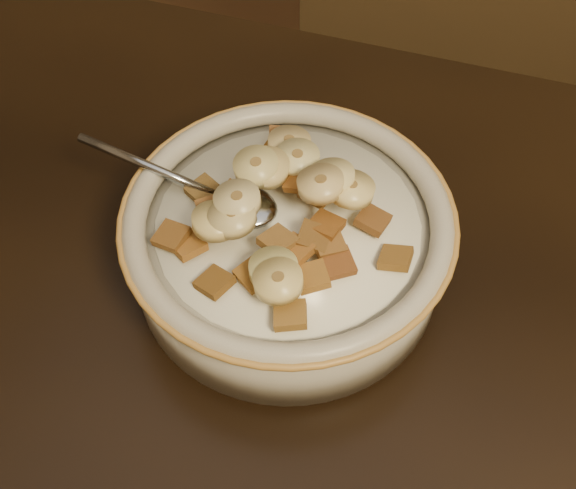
# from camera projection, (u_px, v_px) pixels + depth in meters

# --- Properties ---
(chair) EXTENTS (0.51, 0.51, 0.93)m
(chair) POSITION_uv_depth(u_px,v_px,m) (413.00, 191.00, 0.96)
(chair) COLOR #3C2C19
(chair) RESTS_ON floor
(cereal_bowl) EXTENTS (0.22, 0.22, 0.05)m
(cereal_bowl) POSITION_uv_depth(u_px,v_px,m) (288.00, 247.00, 0.52)
(cereal_bowl) COLOR #B9B19E
(cereal_bowl) RESTS_ON table
(milk) EXTENTS (0.18, 0.18, 0.00)m
(milk) POSITION_uv_depth(u_px,v_px,m) (288.00, 224.00, 0.50)
(milk) COLOR white
(milk) RESTS_ON cereal_bowl
(spoon) EXTENTS (0.06, 0.04, 0.01)m
(spoon) POSITION_uv_depth(u_px,v_px,m) (241.00, 205.00, 0.50)
(spoon) COLOR gray
(spoon) RESTS_ON cereal_bowl
(cereal_square_0) EXTENTS (0.03, 0.03, 0.01)m
(cereal_square_0) POSITION_uv_depth(u_px,v_px,m) (312.00, 277.00, 0.45)
(cereal_square_0) COLOR #9C661E
(cereal_square_0) RESTS_ON milk
(cereal_square_1) EXTENTS (0.03, 0.03, 0.01)m
(cereal_square_1) POSITION_uv_depth(u_px,v_px,m) (290.00, 315.00, 0.44)
(cereal_square_1) COLOR brown
(cereal_square_1) RESTS_ON milk
(cereal_square_2) EXTENTS (0.03, 0.02, 0.01)m
(cereal_square_2) POSITION_uv_depth(u_px,v_px,m) (282.00, 138.00, 0.53)
(cereal_square_2) COLOR brown
(cereal_square_2) RESTS_ON milk
(cereal_square_3) EXTENTS (0.03, 0.03, 0.01)m
(cereal_square_3) POSITION_uv_depth(u_px,v_px,m) (278.00, 241.00, 0.46)
(cereal_square_3) COLOR #93612D
(cereal_square_3) RESTS_ON milk
(cereal_square_4) EXTENTS (0.03, 0.03, 0.01)m
(cereal_square_4) POSITION_uv_depth(u_px,v_px,m) (188.00, 245.00, 0.48)
(cereal_square_4) COLOR #8A5A17
(cereal_square_4) RESTS_ON milk
(cereal_square_5) EXTENTS (0.02, 0.02, 0.01)m
(cereal_square_5) POSITION_uv_depth(u_px,v_px,m) (373.00, 220.00, 0.49)
(cereal_square_5) COLOR brown
(cereal_square_5) RESTS_ON milk
(cereal_square_6) EXTENTS (0.02, 0.03, 0.01)m
(cereal_square_6) POSITION_uv_depth(u_px,v_px,m) (326.00, 225.00, 0.47)
(cereal_square_6) COLOR brown
(cereal_square_6) RESTS_ON milk
(cereal_square_7) EXTENTS (0.02, 0.03, 0.01)m
(cereal_square_7) POSITION_uv_depth(u_px,v_px,m) (317.00, 192.00, 0.49)
(cereal_square_7) COLOR brown
(cereal_square_7) RESTS_ON milk
(cereal_square_8) EXTENTS (0.02, 0.02, 0.01)m
(cereal_square_8) POSITION_uv_depth(u_px,v_px,m) (396.00, 258.00, 0.47)
(cereal_square_8) COLOR brown
(cereal_square_8) RESTS_ON milk
(cereal_square_9) EXTENTS (0.03, 0.03, 0.01)m
(cereal_square_9) POSITION_uv_depth(u_px,v_px,m) (295.00, 251.00, 0.46)
(cereal_square_9) COLOR brown
(cereal_square_9) RESTS_ON milk
(cereal_square_10) EXTENTS (0.02, 0.02, 0.01)m
(cereal_square_10) POSITION_uv_depth(u_px,v_px,m) (314.00, 237.00, 0.47)
(cereal_square_10) COLOR brown
(cereal_square_10) RESTS_ON milk
(cereal_square_11) EXTENTS (0.02, 0.02, 0.01)m
(cereal_square_11) POSITION_uv_depth(u_px,v_px,m) (171.00, 236.00, 0.48)
(cereal_square_11) COLOR brown
(cereal_square_11) RESTS_ON milk
(cereal_square_12) EXTENTS (0.03, 0.03, 0.01)m
(cereal_square_12) POSITION_uv_depth(u_px,v_px,m) (328.00, 242.00, 0.47)
(cereal_square_12) COLOR brown
(cereal_square_12) RESTS_ON milk
(cereal_square_13) EXTENTS (0.03, 0.03, 0.01)m
(cereal_square_13) POSITION_uv_depth(u_px,v_px,m) (204.00, 191.00, 0.50)
(cereal_square_13) COLOR brown
(cereal_square_13) RESTS_ON milk
(cereal_square_14) EXTENTS (0.03, 0.03, 0.01)m
(cereal_square_14) POSITION_uv_depth(u_px,v_px,m) (254.00, 274.00, 0.46)
(cereal_square_14) COLOR brown
(cereal_square_14) RESTS_ON milk
(cereal_square_15) EXTENTS (0.02, 0.02, 0.01)m
(cereal_square_15) POSITION_uv_depth(u_px,v_px,m) (275.00, 153.00, 0.53)
(cereal_square_15) COLOR brown
(cereal_square_15) RESTS_ON milk
(cereal_square_16) EXTENTS (0.03, 0.03, 0.01)m
(cereal_square_16) POSITION_uv_depth(u_px,v_px,m) (213.00, 210.00, 0.49)
(cereal_square_16) COLOR brown
(cereal_square_16) RESTS_ON milk
(cereal_square_17) EXTENTS (0.02, 0.02, 0.01)m
(cereal_square_17) POSITION_uv_depth(u_px,v_px,m) (301.00, 180.00, 0.49)
(cereal_square_17) COLOR #9A5719
(cereal_square_17) RESTS_ON milk
(cereal_square_18) EXTENTS (0.03, 0.03, 0.01)m
(cereal_square_18) POSITION_uv_depth(u_px,v_px,m) (273.00, 168.00, 0.51)
(cereal_square_18) COLOR #975626
(cereal_square_18) RESTS_ON milk
(cereal_square_19) EXTENTS (0.02, 0.02, 0.01)m
(cereal_square_19) POSITION_uv_depth(u_px,v_px,m) (235.00, 196.00, 0.49)
(cereal_square_19) COLOR brown
(cereal_square_19) RESTS_ON milk
(cereal_square_20) EXTENTS (0.03, 0.03, 0.01)m
(cereal_square_20) POSITION_uv_depth(u_px,v_px,m) (214.00, 282.00, 0.46)
(cereal_square_20) COLOR brown
(cereal_square_20) RESTS_ON milk
(cereal_square_21) EXTENTS (0.03, 0.03, 0.01)m
(cereal_square_21) POSITION_uv_depth(u_px,v_px,m) (338.00, 263.00, 0.46)
(cereal_square_21) COLOR brown
(cereal_square_21) RESTS_ON milk
(cereal_square_22) EXTENTS (0.03, 0.03, 0.01)m
(cereal_square_22) POSITION_uv_depth(u_px,v_px,m) (311.00, 174.00, 0.51)
(cereal_square_22) COLOR brown
(cereal_square_22) RESTS_ON milk
(banana_slice_0) EXTENTS (0.04, 0.04, 0.01)m
(banana_slice_0) POSITION_uv_depth(u_px,v_px,m) (297.00, 158.00, 0.50)
(banana_slice_0) COLOR #F3E991
(banana_slice_0) RESTS_ON milk
(banana_slice_1) EXTENTS (0.04, 0.04, 0.01)m
(banana_slice_1) POSITION_uv_depth(u_px,v_px,m) (232.00, 217.00, 0.46)
(banana_slice_1) COLOR #E1C589
(banana_slice_1) RESTS_ON milk
(banana_slice_2) EXTENTS (0.04, 0.04, 0.02)m
(banana_slice_2) POSITION_uv_depth(u_px,v_px,m) (351.00, 189.00, 0.48)
(banana_slice_2) COLOR #E6D37E
(banana_slice_2) RESTS_ON milk
(banana_slice_3) EXTENTS (0.04, 0.04, 0.01)m
(banana_slice_3) POSITION_uv_depth(u_px,v_px,m) (267.00, 168.00, 0.49)
(banana_slice_3) COLOR #EACC7E
(banana_slice_3) RESTS_ON milk
(banana_slice_4) EXTENTS (0.04, 0.04, 0.01)m
(banana_slice_4) POSITION_uv_depth(u_px,v_px,m) (216.00, 221.00, 0.47)
(banana_slice_4) COLOR #EDC978
(banana_slice_4) RESTS_ON milk
(banana_slice_5) EXTENTS (0.04, 0.04, 0.02)m
(banana_slice_5) POSITION_uv_depth(u_px,v_px,m) (321.00, 184.00, 0.47)
(banana_slice_5) COLOR #C7B482
(banana_slice_5) RESTS_ON milk
(banana_slice_6) EXTENTS (0.04, 0.04, 0.01)m
(banana_slice_6) POSITION_uv_depth(u_px,v_px,m) (273.00, 269.00, 0.45)
(banana_slice_6) COLOR #EEE69C
(banana_slice_6) RESTS_ON milk
(banana_slice_7) EXTENTS (0.04, 0.04, 0.01)m
(banana_slice_7) POSITION_uv_depth(u_px,v_px,m) (237.00, 200.00, 0.47)
(banana_slice_7) COLOR beige
(banana_slice_7) RESTS_ON milk
(banana_slice_8) EXTENTS (0.04, 0.04, 0.02)m
(banana_slice_8) POSITION_uv_depth(u_px,v_px,m) (332.00, 178.00, 0.48)
(banana_slice_8) COLOR #E0D185
(banana_slice_8) RESTS_ON milk
(banana_slice_9) EXTENTS (0.04, 0.04, 0.01)m
(banana_slice_9) POSITION_uv_depth(u_px,v_px,m) (289.00, 144.00, 0.52)
(banana_slice_9) COLOR tan
(banana_slice_9) RESTS_ON milk
(banana_slice_10) EXTENTS (0.04, 0.04, 0.01)m
(banana_slice_10) POSITION_uv_depth(u_px,v_px,m) (256.00, 167.00, 0.49)
(banana_slice_10) COLOR #D0BA82
(banana_slice_10) RESTS_ON milk
(banana_slice_11) EXTENTS (0.04, 0.04, 0.01)m
(banana_slice_11) POSITION_uv_depth(u_px,v_px,m) (278.00, 281.00, 0.44)
(banana_slice_11) COLOR #F8D489
(banana_slice_11) RESTS_ON milk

